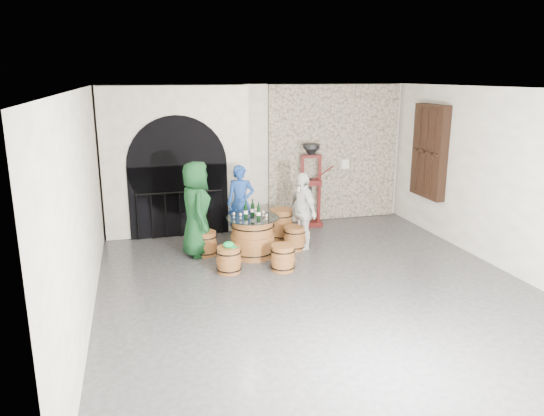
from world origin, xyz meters
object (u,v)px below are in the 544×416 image
object	(u,v)px
barrel_stool_near_left	(229,260)
wine_bottle_left	(246,211)
barrel_stool_right	(295,238)
wine_bottle_right	(253,209)
person_green	(196,209)
corking_press	(311,179)
barrel_table	(253,237)
barrel_stool_left	(205,244)
person_white	(302,211)
wine_bottle_center	(258,212)
barrel_stool_near_right	(283,258)
side_barrel	(281,225)
person_blue	(241,203)
barrel_stool_far	(243,231)

from	to	relation	value
barrel_stool_near_left	wine_bottle_left	distance (m)	1.11
barrel_stool_right	wine_bottle_right	distance (m)	1.11
person_green	wine_bottle_left	size ratio (longest dim) A/B	5.66
corking_press	person_green	bearing A→B (deg)	-145.62
barrel_table	barrel_stool_left	size ratio (longest dim) A/B	2.16
person_white	corking_press	xyz separation A→B (m)	(0.70, 1.50, 0.33)
person_green	wine_bottle_center	world-z (taller)	person_green
wine_bottle_left	corking_press	xyz separation A→B (m)	(1.89, 1.70, 0.19)
barrel_stool_left	wine_bottle_right	xyz separation A→B (m)	(0.90, -0.17, 0.68)
barrel_stool_right	wine_bottle_left	world-z (taller)	wine_bottle_left
barrel_stool_right	person_green	xyz separation A→B (m)	(-1.92, 0.17, 0.69)
barrel_stool_near_right	wine_bottle_center	bearing A→B (deg)	110.87
wine_bottle_center	corking_press	xyz separation A→B (m)	(1.68, 1.87, 0.19)
wine_bottle_center	barrel_table	bearing A→B (deg)	120.99
wine_bottle_left	corking_press	size ratio (longest dim) A/B	0.17
corking_press	person_white	bearing A→B (deg)	-106.76
person_white	side_barrel	world-z (taller)	person_white
corking_press	wine_bottle_left	bearing A→B (deg)	-129.97
barrel_stool_near_right	wine_bottle_right	xyz separation A→B (m)	(-0.32, 0.98, 0.68)
person_blue	person_white	xyz separation A→B (m)	(1.07, -0.91, -0.02)
barrel_stool_near_left	person_green	distance (m)	1.33
person_white	barrel_stool_far	bearing A→B (deg)	-135.54
wine_bottle_right	barrel_stool_near_right	bearing A→B (deg)	-71.84
person_green	person_white	xyz separation A→B (m)	(2.08, -0.13, -0.14)
wine_bottle_center	corking_press	size ratio (longest dim) A/B	0.17
barrel_stool_right	person_white	bearing A→B (deg)	11.70
barrel_stool_right	corking_press	world-z (taller)	corking_press
barrel_stool_far	wine_bottle_left	bearing A→B (deg)	-97.98
wine_bottle_center	barrel_stool_far	bearing A→B (deg)	94.37
person_green	person_white	world-z (taller)	person_green
wine_bottle_left	wine_bottle_right	distance (m)	0.19
barrel_stool_right	barrel_stool_near_right	world-z (taller)	same
person_blue	side_barrel	distance (m)	0.97
barrel_stool_right	person_white	size ratio (longest dim) A/B	0.30
barrel_stool_far	barrel_stool_near_right	distance (m)	1.81
wine_bottle_center	wine_bottle_right	xyz separation A→B (m)	(-0.05, 0.27, 0.00)
barrel_stool_left	person_blue	distance (m)	1.33
barrel_stool_right	wine_bottle_right	world-z (taller)	wine_bottle_right
barrel_table	corking_press	world-z (taller)	corking_press
wine_bottle_left	barrel_stool_right	bearing A→B (deg)	8.72
wine_bottle_center	corking_press	bearing A→B (deg)	47.95
barrel_stool_left	wine_bottle_center	distance (m)	1.25
barrel_stool_right	wine_bottle_left	xyz separation A→B (m)	(-1.02, -0.16, 0.68)
wine_bottle_center	side_barrel	xyz separation A→B (m)	(0.73, 1.01, -0.58)
barrel_stool_left	wine_bottle_right	world-z (taller)	wine_bottle_right
barrel_stool_far	wine_bottle_left	size ratio (longest dim) A/B	1.45
barrel_table	person_blue	world-z (taller)	person_blue
wine_bottle_right	barrel_stool_far	bearing A→B (deg)	92.16
wine_bottle_right	wine_bottle_left	bearing A→B (deg)	-146.56
person_green	wine_bottle_right	xyz separation A→B (m)	(1.05, -0.22, -0.01)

